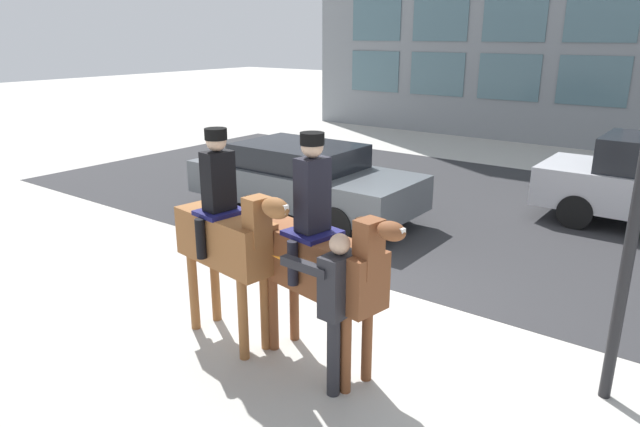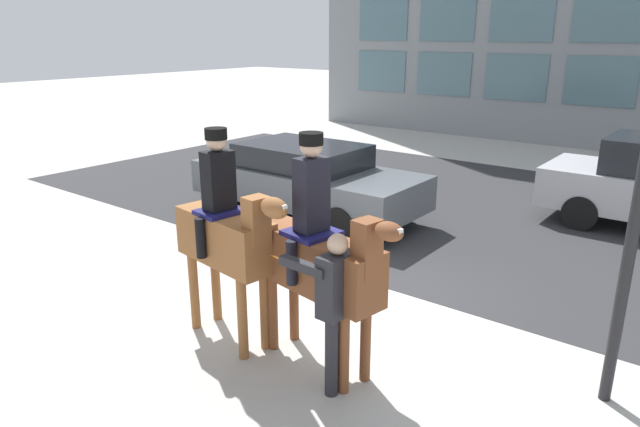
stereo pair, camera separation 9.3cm
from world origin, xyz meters
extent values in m
plane|color=#B2AFA8|center=(0.00, 0.00, 0.00)|extent=(80.00, 80.00, 0.00)
cube|color=#2D2D30|center=(0.00, 4.75, 0.00)|extent=(20.08, 8.50, 0.01)
cube|color=slate|center=(-7.57, 12.83, 2.07)|extent=(2.02, 0.02, 1.46)
cube|color=slate|center=(-5.05, 12.83, 2.07)|extent=(2.02, 0.02, 1.46)
cube|color=slate|center=(-2.52, 12.83, 2.07)|extent=(2.02, 0.02, 1.46)
cube|color=slate|center=(0.00, 12.83, 2.07)|extent=(2.02, 0.02, 1.46)
cube|color=slate|center=(-7.57, 12.83, 3.89)|extent=(2.02, 0.02, 1.46)
cube|color=slate|center=(-5.05, 12.83, 3.89)|extent=(2.02, 0.02, 1.46)
cube|color=slate|center=(-2.52, 12.83, 3.89)|extent=(2.02, 0.02, 1.46)
cube|color=slate|center=(0.00, 12.83, 3.89)|extent=(2.02, 0.02, 1.46)
cube|color=brown|center=(-0.51, -1.77, 1.23)|extent=(1.37, 0.62, 0.56)
cylinder|color=brown|center=(-0.01, -1.68, 0.48)|extent=(0.11, 0.11, 0.95)
cylinder|color=brown|center=(-0.06, -1.98, 0.48)|extent=(0.11, 0.11, 0.95)
cylinder|color=brown|center=(-0.96, -1.55, 0.48)|extent=(0.11, 0.11, 0.95)
cylinder|color=brown|center=(-1.00, -1.85, 0.48)|extent=(0.11, 0.11, 0.95)
cube|color=brown|center=(0.07, -1.85, 1.57)|extent=(0.23, 0.27, 0.52)
cube|color=black|center=(-0.05, -1.83, 1.59)|extent=(0.05, 0.08, 0.47)
ellipsoid|color=brown|center=(0.36, -1.89, 1.78)|extent=(0.38, 0.25, 0.21)
cube|color=silver|center=(0.47, -1.90, 1.80)|extent=(0.13, 0.07, 0.09)
cylinder|color=black|center=(-1.20, -1.67, 1.13)|extent=(0.09, 0.09, 0.55)
cube|color=#14144C|center=(-0.57, -1.76, 1.53)|extent=(0.46, 0.53, 0.05)
cube|color=black|center=(-0.57, -1.76, 1.89)|extent=(0.26, 0.35, 0.65)
sphere|color=#D1A889|center=(-0.57, -1.76, 2.32)|extent=(0.22, 0.22, 0.22)
cylinder|color=black|center=(-0.57, -1.76, 2.40)|extent=(0.24, 0.24, 0.12)
cylinder|color=black|center=(-0.54, -1.49, 1.29)|extent=(0.11, 0.11, 0.45)
cylinder|color=black|center=(-0.61, -2.02, 1.29)|extent=(0.11, 0.11, 0.45)
cube|color=brown|center=(0.64, -1.58, 1.16)|extent=(1.61, 0.70, 0.58)
cylinder|color=brown|center=(1.22, -1.52, 0.44)|extent=(0.11, 0.11, 0.87)
cylinder|color=brown|center=(1.17, -1.82, 0.44)|extent=(0.11, 0.11, 0.87)
cylinder|color=brown|center=(0.12, -1.33, 0.44)|extent=(0.11, 0.11, 0.87)
cylinder|color=brown|center=(0.07, -1.63, 0.44)|extent=(0.11, 0.11, 0.87)
cube|color=brown|center=(1.32, -1.69, 1.53)|extent=(0.24, 0.27, 0.55)
cube|color=#382314|center=(1.20, -1.67, 1.55)|extent=(0.05, 0.08, 0.49)
ellipsoid|color=brown|center=(1.58, -1.74, 1.76)|extent=(0.32, 0.24, 0.17)
cube|color=silver|center=(1.66, -1.75, 1.78)|extent=(0.11, 0.07, 0.07)
cylinder|color=#382314|center=(-0.16, -1.44, 1.06)|extent=(0.09, 0.09, 0.55)
cube|color=#14144C|center=(0.57, -1.56, 1.48)|extent=(0.54, 0.55, 0.05)
cube|color=black|center=(0.57, -1.56, 1.88)|extent=(0.27, 0.35, 0.75)
sphere|color=#D1A889|center=(0.57, -1.56, 2.36)|extent=(0.22, 0.22, 0.22)
cylinder|color=black|center=(0.57, -1.56, 2.44)|extent=(0.24, 0.24, 0.12)
cylinder|color=black|center=(0.61, -1.30, 1.22)|extent=(0.11, 0.11, 0.47)
cylinder|color=black|center=(0.52, -1.83, 1.22)|extent=(0.11, 0.11, 0.47)
cylinder|color=#232328|center=(1.10, -1.93, 0.42)|extent=(0.13, 0.13, 0.85)
cylinder|color=#232328|center=(1.11, -1.77, 0.42)|extent=(0.13, 0.13, 0.85)
cube|color=#232328|center=(1.11, -1.85, 1.15)|extent=(0.24, 0.41, 0.62)
sphere|color=#D1A889|center=(1.11, -1.85, 1.56)|extent=(0.20, 0.20, 0.20)
cube|color=#232328|center=(0.82, -2.02, 1.32)|extent=(0.55, 0.12, 0.09)
cone|color=orange|center=(0.47, -2.00, 1.32)|extent=(0.18, 0.05, 0.04)
cube|color=#51565B|center=(-2.75, 2.45, 0.64)|extent=(4.57, 1.86, 0.64)
cube|color=black|center=(-2.86, 2.45, 1.18)|extent=(2.29, 1.63, 0.44)
cylinder|color=black|center=(-1.33, 1.60, 0.32)|extent=(0.64, 0.22, 0.64)
cylinder|color=black|center=(-1.33, 3.31, 0.32)|extent=(0.64, 0.22, 0.64)
cylinder|color=black|center=(-4.16, 1.60, 0.32)|extent=(0.64, 0.22, 0.64)
cylinder|color=black|center=(-4.16, 3.31, 0.32)|extent=(0.64, 0.22, 0.64)
cylinder|color=black|center=(1.69, 4.84, 0.31)|extent=(0.63, 0.22, 0.63)
cylinder|color=black|center=(1.69, 6.49, 0.31)|extent=(0.63, 0.22, 0.63)
cylinder|color=black|center=(3.26, -0.35, 1.73)|extent=(0.11, 0.11, 3.47)
camera|label=1|loc=(3.91, -5.89, 3.41)|focal=32.00mm
camera|label=2|loc=(3.98, -5.83, 3.41)|focal=32.00mm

